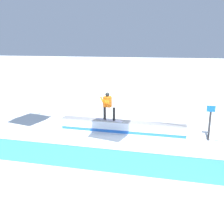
{
  "coord_description": "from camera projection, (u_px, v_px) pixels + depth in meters",
  "views": [
    {
      "loc": [
        -2.14,
        13.67,
        4.91
      ],
      "look_at": [
        0.34,
        0.98,
        1.42
      ],
      "focal_mm": 44.04,
      "sensor_mm": 36.0,
      "label": 1
    }
  ],
  "objects": [
    {
      "name": "grind_box",
      "position": [
        122.0,
        128.0,
        14.55
      ],
      "size": [
        6.65,
        0.9,
        0.69
      ],
      "color": "white",
      "rests_on": "ground_plane"
    },
    {
      "name": "safety_fence",
      "position": [
        104.0,
        160.0,
        10.34
      ],
      "size": [
        11.51,
        0.64,
        0.92
      ],
      "primitive_type": "cube",
      "rotation": [
        0.0,
        0.0,
        -0.05
      ],
      "color": "#3587E6",
      "rests_on": "ground_plane"
    },
    {
      "name": "snowboarder",
      "position": [
        108.0,
        105.0,
        14.43
      ],
      "size": [
        1.51,
        0.62,
        1.49
      ],
      "color": "silver",
      "rests_on": "grind_box"
    },
    {
      "name": "trail_marker",
      "position": [
        210.0,
        122.0,
        13.39
      ],
      "size": [
        0.4,
        0.1,
        1.77
      ],
      "color": "#262628",
      "rests_on": "ground_plane"
    },
    {
      "name": "ground_plane",
      "position": [
        122.0,
        133.0,
        14.63
      ],
      "size": [
        120.0,
        120.0,
        0.0
      ],
      "primitive_type": "plane",
      "color": "white"
    }
  ]
}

